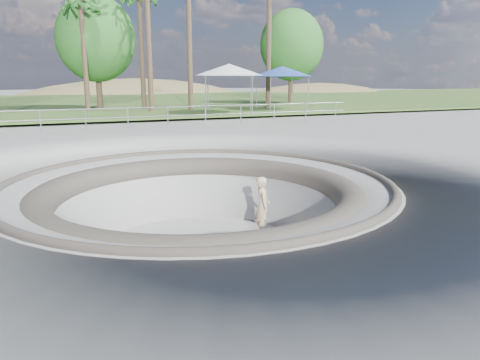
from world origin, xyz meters
The scene contains 12 objects.
ground centered at (0.00, 0.00, 0.00)m, with size 180.00×180.00×0.00m, color gray.
skate_bowl centered at (0.00, 0.00, -1.83)m, with size 14.00×14.00×4.10m.
grass_strip centered at (0.00, 34.00, 0.22)m, with size 180.00×36.00×0.12m.
distant_hills centered at (3.78, 57.17, -7.02)m, with size 103.20×45.00×28.60m.
safety_railing centered at (0.00, 12.00, 0.69)m, with size 25.00×0.06×1.03m.
skateboard centered at (2.02, 0.32, -1.83)m, with size 0.85×0.26×0.09m.
skater centered at (2.02, 0.32, -0.94)m, with size 0.63×0.42×1.74m, color beige.
canopy_white centered at (7.57, 18.00, 3.07)m, with size 5.89×5.89×3.18m.
canopy_blue centered at (12.31, 19.69, 2.99)m, with size 6.10×6.10×3.09m.
palm_b centered at (-1.09, 23.35, 7.48)m, with size 2.60×2.60×8.56m.
bushy_tree_mid centered at (-0.04, 25.62, 5.33)m, with size 5.76×5.24×8.32m.
bushy_tree_right centered at (16.69, 26.62, 5.28)m, with size 5.71×5.19×8.24m.
Camera 1 is at (-3.42, -11.58, 2.80)m, focal length 35.00 mm.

